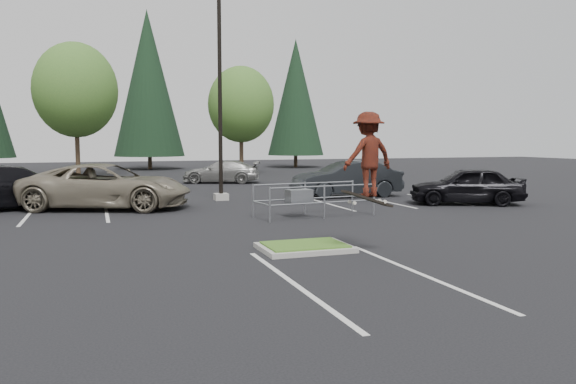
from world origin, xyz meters
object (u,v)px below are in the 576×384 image
object	(u,v)px
conif_b	(148,83)
light_pole	(220,98)
decid_c	(241,107)
decid_b	(75,93)
car_r_black	(467,186)
skateboarder	(368,155)
car_l_tan	(105,186)
conif_c	(296,97)
cart_corral	(303,196)
car_l_black	(11,187)
car_r_charc	(347,179)
car_far_silver	(223,172)

from	to	relation	value
conif_b	light_pole	bearing A→B (deg)	-88.99
light_pole	decid_c	xyz separation A→B (m)	(5.49, 17.83, 0.69)
decid_b	car_r_black	size ratio (longest dim) A/B	2.07
skateboarder	car_l_tan	distance (m)	12.80
conif_c	cart_corral	bearing A→B (deg)	-109.43
conif_b	cart_corral	distance (m)	35.70
car_l_tan	decid_c	bearing A→B (deg)	-7.90
light_pole	car_l_black	size ratio (longest dim) A/B	1.71
conif_b	car_r_charc	distance (m)	30.53
decid_c	car_r_black	size ratio (longest dim) A/B	1.80
car_l_black	car_r_charc	world-z (taller)	car_l_black
light_pole	conif_c	xyz separation A→B (m)	(13.50, 27.50, 2.29)
decid_c	conif_b	world-z (taller)	conif_b
conif_c	car_far_silver	world-z (taller)	conif_c
decid_b	car_l_black	xyz separation A→B (m)	(-1.99, -19.03, -5.18)
conif_b	conif_c	world-z (taller)	conif_b
decid_c	car_far_silver	world-z (taller)	decid_c
conif_c	conif_b	bearing A→B (deg)	175.91
decid_c	car_l_black	size ratio (longest dim) A/B	1.41
car_l_black	car_r_charc	xyz separation A→B (m)	(14.50, 0.00, -0.00)
cart_corral	car_far_silver	xyz separation A→B (m)	(0.72, 16.29, -0.04)
light_pole	car_l_tan	size ratio (longest dim) A/B	1.57
light_pole	car_l_tan	world-z (taller)	light_pole
light_pole	car_r_charc	world-z (taller)	light_pole
conif_c	decid_b	bearing A→B (deg)	-155.86
skateboarder	car_l_black	distance (m)	15.59
car_r_charc	conif_c	bearing A→B (deg)	166.02
light_pole	car_l_black	bearing A→B (deg)	-176.63
skateboarder	car_far_silver	xyz separation A→B (m)	(1.55, 22.87, -1.67)
car_r_charc	car_far_silver	world-z (taller)	car_r_charc
light_pole	decid_c	distance (m)	18.67
decid_b	car_l_tan	world-z (taller)	decid_b
car_r_charc	car_r_black	distance (m)	5.70
car_l_tan	car_r_black	world-z (taller)	car_l_tan
decid_b	decid_c	world-z (taller)	decid_b
car_r_black	car_far_silver	distance (m)	16.54
decid_c	skateboarder	world-z (taller)	decid_c
car_l_black	car_far_silver	bearing A→B (deg)	-64.92
cart_corral	skateboarder	xyz separation A→B (m)	(-0.83, -6.58, 1.63)
cart_corral	car_far_silver	size ratio (longest dim) A/B	0.89
decid_c	cart_corral	world-z (taller)	decid_c
decid_b	car_r_charc	bearing A→B (deg)	-56.69
light_pole	car_r_black	xyz separation A→B (m)	(9.50, -5.00, -3.77)
car_r_charc	decid_c	bearing A→B (deg)	-177.40
decid_c	car_r_charc	size ratio (longest dim) A/B	1.61
car_r_charc	skateboarder	bearing A→B (deg)	-21.97
cart_corral	car_r_black	distance (m)	8.10
car_far_silver	skateboarder	bearing A→B (deg)	16.17
decid_b	car_far_silver	distance (m)	13.43
car_r_charc	car_far_silver	distance (m)	11.03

